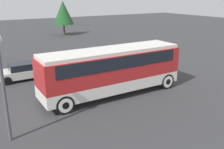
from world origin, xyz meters
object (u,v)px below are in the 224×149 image
lamp_post (1,72)px  tour_bus (113,67)px  parked_car_near (94,67)px  parked_car_mid (25,71)px

lamp_post → tour_bus: bearing=18.3°
tour_bus → lamp_post: 7.71m
lamp_post → parked_car_near: bearing=41.0°
parked_car_mid → tour_bus: bearing=-55.9°
tour_bus → parked_car_near: tour_bus is taller
parked_car_near → lamp_post: (-8.09, -7.04, 2.68)m
tour_bus → lamp_post: size_ratio=1.95×
parked_car_near → parked_car_mid: parked_car_near is taller
parked_car_mid → lamp_post: bearing=-107.1°
parked_car_near → lamp_post: bearing=-139.0°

